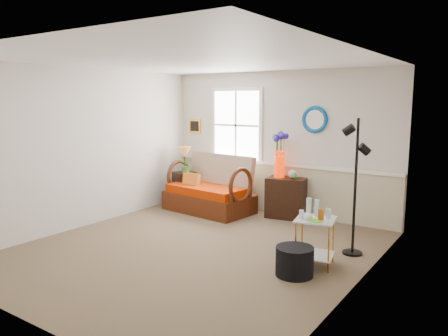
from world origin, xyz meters
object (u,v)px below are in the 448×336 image
Objects in this scene: cabinet at (286,198)px; floor_lamp at (355,188)px; side_table at (315,242)px; ottoman at (295,261)px; lamp_stand at (184,188)px; loveseat at (209,184)px.

cabinet is 0.39× the size of floor_lamp.
side_table is 1.33× the size of ottoman.
side_table is 0.96m from floor_lamp.
floor_lamp reaches higher than side_table.
lamp_stand is at bearing 159.21° from floor_lamp.
cabinet is 1.19× the size of side_table.
lamp_stand is 1.45× the size of ottoman.
lamp_stand is 1.09× the size of side_table.
side_table is at bearing -63.56° from cabinet.
lamp_stand is 2.15m from cabinet.
cabinet is 2.28m from side_table.
lamp_stand reaches higher than side_table.
cabinet reaches higher than ottoman.
lamp_stand reaches higher than ottoman.
side_table is 0.47m from ottoman.
lamp_stand is at bearing 148.71° from ottoman.
loveseat is at bearing 144.58° from ottoman.
lamp_stand is 3.81m from side_table.
cabinet is 1.58× the size of ottoman.
lamp_stand is at bearing 154.99° from side_table.
floor_lamp is at bearing 73.32° from ottoman.
lamp_stand is 0.92× the size of cabinet.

